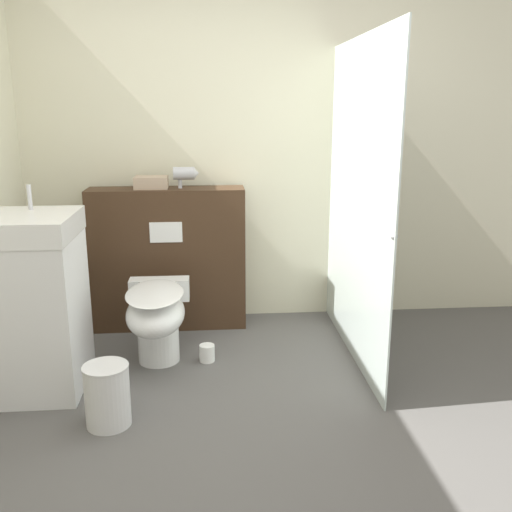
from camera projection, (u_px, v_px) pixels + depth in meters
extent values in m
plane|color=#565451|center=(247.00, 452.00, 2.65)|extent=(12.00, 12.00, 0.00)
cube|color=beige|center=(229.00, 150.00, 4.10)|extent=(8.00, 0.06, 2.50)
cube|color=#3D2819|center=(169.00, 259.00, 4.06)|extent=(1.08, 0.26, 1.01)
cube|color=white|center=(166.00, 232.00, 3.87)|extent=(0.22, 0.01, 0.14)
cube|color=silver|center=(357.00, 204.00, 3.48)|extent=(0.01, 1.51, 1.96)
sphere|color=#B2B2B7|center=(394.00, 236.00, 2.79)|extent=(0.04, 0.04, 0.04)
cylinder|color=white|center=(158.00, 336.00, 3.56)|extent=(0.26, 0.26, 0.33)
ellipsoid|color=white|center=(156.00, 313.00, 3.42)|extent=(0.35, 0.57, 0.24)
ellipsoid|color=white|center=(155.00, 293.00, 3.38)|extent=(0.34, 0.56, 0.02)
cube|color=white|center=(160.00, 289.00, 3.71)|extent=(0.39, 0.12, 0.14)
cube|color=white|center=(33.00, 315.00, 3.15)|extent=(0.52, 0.55, 0.87)
cube|color=white|center=(24.00, 227.00, 3.03)|extent=(0.53, 0.56, 0.13)
cylinder|color=silver|center=(30.00, 197.00, 3.14)|extent=(0.02, 0.02, 0.14)
cylinder|color=#B7B7BC|center=(184.00, 173.00, 3.91)|extent=(0.14, 0.09, 0.09)
cone|color=#B7B7BC|center=(197.00, 173.00, 3.92)|extent=(0.03, 0.07, 0.07)
cylinder|color=#B7B7BC|center=(180.00, 181.00, 3.93)|extent=(0.03, 0.03, 0.09)
cube|color=tan|center=(151.00, 182.00, 3.91)|extent=(0.23, 0.16, 0.08)
cylinder|color=white|center=(207.00, 353.00, 3.58)|extent=(0.10, 0.10, 0.11)
cylinder|color=silver|center=(107.00, 396.00, 2.84)|extent=(0.22, 0.22, 0.31)
cylinder|color=silver|center=(105.00, 367.00, 2.80)|extent=(0.23, 0.23, 0.01)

